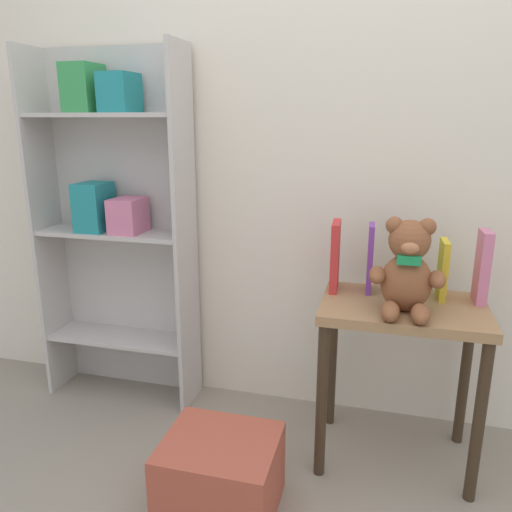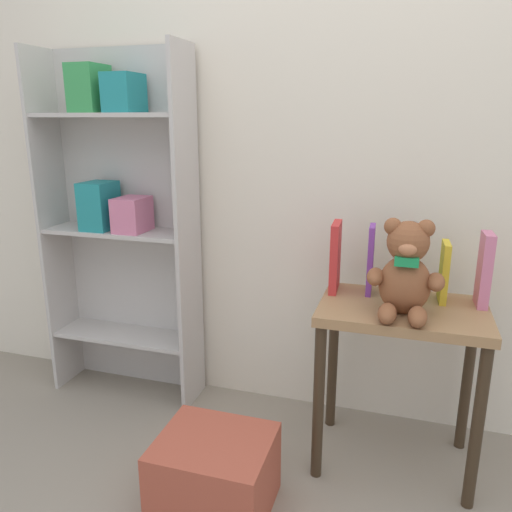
{
  "view_description": "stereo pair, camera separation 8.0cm",
  "coord_description": "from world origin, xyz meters",
  "px_view_note": "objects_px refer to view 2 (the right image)",
  "views": [
    {
      "loc": [
        0.17,
        -0.84,
        1.28
      ],
      "look_at": [
        -0.3,
        0.97,
        0.76
      ],
      "focal_mm": 35.0,
      "sensor_mm": 36.0,
      "label": 1
    },
    {
      "loc": [
        0.25,
        -0.82,
        1.28
      ],
      "look_at": [
        -0.3,
        0.97,
        0.76
      ],
      "focal_mm": 35.0,
      "sensor_mm": 36.0,
      "label": 2
    }
  ],
  "objects_px": {
    "display_table": "(401,337)",
    "bookshelf_side": "(121,210)",
    "book_standing_purple": "(371,260)",
    "book_standing_red": "(336,257)",
    "book_standing_green": "(406,267)",
    "book_standing_pink": "(484,270)",
    "book_standing_yellow": "(444,272)",
    "teddy_bear": "(406,272)",
    "storage_bin": "(215,474)"
  },
  "relations": [
    {
      "from": "display_table",
      "to": "book_standing_red",
      "type": "distance_m",
      "value": 0.38
    },
    {
      "from": "book_standing_yellow",
      "to": "book_standing_pink",
      "type": "xyz_separation_m",
      "value": [
        0.13,
        -0.01,
        0.02
      ]
    },
    {
      "from": "book_standing_pink",
      "to": "bookshelf_side",
      "type": "bearing_deg",
      "value": 173.68
    },
    {
      "from": "display_table",
      "to": "book_standing_pink",
      "type": "bearing_deg",
      "value": 19.44
    },
    {
      "from": "book_standing_red",
      "to": "book_standing_pink",
      "type": "bearing_deg",
      "value": -4.12
    },
    {
      "from": "book_standing_pink",
      "to": "storage_bin",
      "type": "height_order",
      "value": "book_standing_pink"
    },
    {
      "from": "teddy_bear",
      "to": "book_standing_green",
      "type": "bearing_deg",
      "value": 89.37
    },
    {
      "from": "storage_bin",
      "to": "book_standing_purple",
      "type": "bearing_deg",
      "value": 51.41
    },
    {
      "from": "bookshelf_side",
      "to": "storage_bin",
      "type": "xyz_separation_m",
      "value": [
        0.69,
        -0.64,
        -0.75
      ]
    },
    {
      "from": "bookshelf_side",
      "to": "display_table",
      "type": "xyz_separation_m",
      "value": [
        1.25,
        -0.21,
        -0.36
      ]
    },
    {
      "from": "book_standing_green",
      "to": "display_table",
      "type": "bearing_deg",
      "value": -90.71
    },
    {
      "from": "display_table",
      "to": "book_standing_purple",
      "type": "distance_m",
      "value": 0.3
    },
    {
      "from": "book_standing_red",
      "to": "book_standing_purple",
      "type": "height_order",
      "value": "book_standing_red"
    },
    {
      "from": "book_standing_yellow",
      "to": "book_standing_green",
      "type": "bearing_deg",
      "value": 172.86
    },
    {
      "from": "storage_bin",
      "to": "bookshelf_side",
      "type": "bearing_deg",
      "value": 137.31
    },
    {
      "from": "book_standing_green",
      "to": "book_standing_yellow",
      "type": "xyz_separation_m",
      "value": [
        0.13,
        -0.01,
        -0.0
      ]
    },
    {
      "from": "book_standing_purple",
      "to": "book_standing_pink",
      "type": "height_order",
      "value": "book_standing_pink"
    },
    {
      "from": "bookshelf_side",
      "to": "book_standing_red",
      "type": "relative_size",
      "value": 5.92
    },
    {
      "from": "book_standing_purple",
      "to": "book_standing_pink",
      "type": "distance_m",
      "value": 0.39
    },
    {
      "from": "book_standing_pink",
      "to": "book_standing_yellow",
      "type": "bearing_deg",
      "value": 174.11
    },
    {
      "from": "book_standing_pink",
      "to": "book_standing_green",
      "type": "bearing_deg",
      "value": 173.68
    },
    {
      "from": "book_standing_green",
      "to": "book_standing_yellow",
      "type": "relative_size",
      "value": 1.04
    },
    {
      "from": "book_standing_purple",
      "to": "book_standing_red",
      "type": "bearing_deg",
      "value": -179.89
    },
    {
      "from": "display_table",
      "to": "book_standing_yellow",
      "type": "distance_m",
      "value": 0.28
    },
    {
      "from": "book_standing_purple",
      "to": "book_standing_green",
      "type": "relative_size",
      "value": 1.15
    },
    {
      "from": "book_standing_pink",
      "to": "teddy_bear",
      "type": "bearing_deg",
      "value": -149.33
    },
    {
      "from": "bookshelf_side",
      "to": "storage_bin",
      "type": "bearing_deg",
      "value": -42.69
    },
    {
      "from": "display_table",
      "to": "book_standing_yellow",
      "type": "xyz_separation_m",
      "value": [
        0.13,
        0.1,
        0.23
      ]
    },
    {
      "from": "book_standing_green",
      "to": "bookshelf_side",
      "type": "bearing_deg",
      "value": 174.86
    },
    {
      "from": "bookshelf_side",
      "to": "storage_bin",
      "type": "height_order",
      "value": "bookshelf_side"
    },
    {
      "from": "teddy_bear",
      "to": "book_standing_green",
      "type": "height_order",
      "value": "teddy_bear"
    },
    {
      "from": "book_standing_purple",
      "to": "book_standing_green",
      "type": "bearing_deg",
      "value": -1.07
    },
    {
      "from": "book_standing_green",
      "to": "book_standing_yellow",
      "type": "bearing_deg",
      "value": -5.59
    },
    {
      "from": "book_standing_green",
      "to": "book_standing_yellow",
      "type": "height_order",
      "value": "book_standing_green"
    },
    {
      "from": "teddy_bear",
      "to": "book_standing_pink",
      "type": "bearing_deg",
      "value": 32.55
    },
    {
      "from": "book_standing_purple",
      "to": "book_standing_pink",
      "type": "xyz_separation_m",
      "value": [
        0.39,
        -0.02,
        0.0
      ]
    },
    {
      "from": "book_standing_green",
      "to": "book_standing_purple",
      "type": "bearing_deg",
      "value": -179.74
    },
    {
      "from": "book_standing_red",
      "to": "teddy_bear",
      "type": "bearing_deg",
      "value": -37.64
    },
    {
      "from": "display_table",
      "to": "bookshelf_side",
      "type": "bearing_deg",
      "value": 170.49
    },
    {
      "from": "book_standing_green",
      "to": "book_standing_pink",
      "type": "xyz_separation_m",
      "value": [
        0.26,
        -0.02,
        0.02
      ]
    },
    {
      "from": "teddy_bear",
      "to": "book_standing_purple",
      "type": "relative_size",
      "value": 1.25
    },
    {
      "from": "book_standing_yellow",
      "to": "book_standing_pink",
      "type": "height_order",
      "value": "book_standing_pink"
    },
    {
      "from": "bookshelf_side",
      "to": "book_standing_yellow",
      "type": "bearing_deg",
      "value": -4.47
    },
    {
      "from": "book_standing_green",
      "to": "storage_bin",
      "type": "relative_size",
      "value": 0.61
    },
    {
      "from": "bookshelf_side",
      "to": "book_standing_pink",
      "type": "relative_size",
      "value": 5.97
    },
    {
      "from": "book_standing_yellow",
      "to": "book_standing_pink",
      "type": "bearing_deg",
      "value": -6.28
    },
    {
      "from": "bookshelf_side",
      "to": "book_standing_purple",
      "type": "bearing_deg",
      "value": -5.06
    },
    {
      "from": "display_table",
      "to": "storage_bin",
      "type": "relative_size",
      "value": 1.7
    },
    {
      "from": "book_standing_pink",
      "to": "book_standing_red",
      "type": "bearing_deg",
      "value": 176.67
    },
    {
      "from": "bookshelf_side",
      "to": "book_standing_red",
      "type": "bearing_deg",
      "value": -6.01
    }
  ]
}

